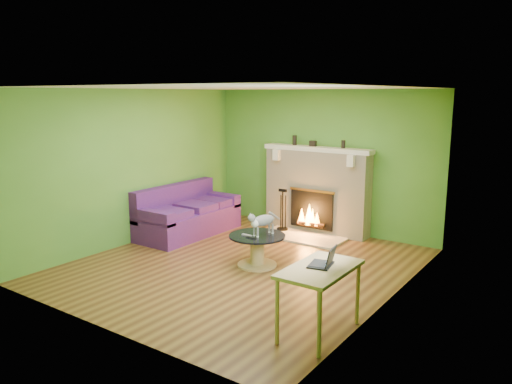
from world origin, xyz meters
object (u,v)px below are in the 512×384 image
sofa (187,215)px  desk (320,275)px  coffee_table (257,248)px  cat (264,223)px

sofa → desk: sofa is taller
sofa → desk: 4.35m
coffee_table → cat: bearing=32.0°
desk → cat: cat is taller
coffee_table → sofa: bearing=161.3°
desk → cat: size_ratio=1.72×
desk → coffee_table: bearing=141.9°
desk → sofa: bearing=151.4°
cat → sofa: bearing=178.6°
sofa → coffee_table: sofa is taller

